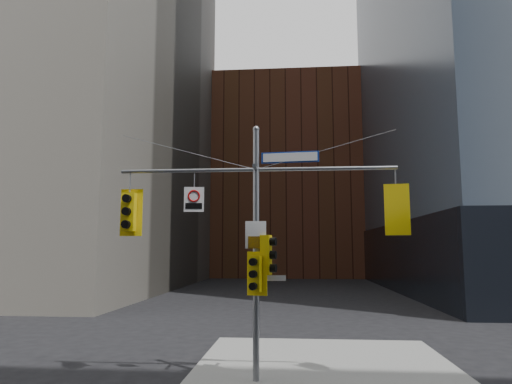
% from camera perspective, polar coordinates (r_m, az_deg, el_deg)
% --- Properties ---
extents(sidewalk_corner, '(8.00, 8.00, 0.15)m').
position_cam_1_polar(sidewalk_corner, '(15.40, 8.65, -20.76)').
color(sidewalk_corner, gray).
rests_on(sidewalk_corner, ground).
extents(brick_midrise, '(26.00, 20.00, 28.00)m').
position_cam_1_polar(brick_midrise, '(69.72, 3.94, 1.32)').
color(brick_midrise, brown).
rests_on(brick_midrise, ground).
extents(signal_assembly, '(8.00, 0.80, 7.30)m').
position_cam_1_polar(signal_assembly, '(13.00, 0.01, -4.07)').
color(signal_assembly, gray).
rests_on(signal_assembly, ground).
extents(traffic_light_west_arm, '(0.67, 0.52, 1.40)m').
position_cam_1_polar(traffic_light_west_arm, '(13.87, -15.58, -2.42)').
color(traffic_light_west_arm, yellow).
rests_on(traffic_light_west_arm, ground).
extents(traffic_light_east_arm, '(0.67, 0.58, 1.41)m').
position_cam_1_polar(traffic_light_east_arm, '(13.29, 17.17, -2.16)').
color(traffic_light_east_arm, yellow).
rests_on(traffic_light_east_arm, ground).
extents(traffic_light_pole_side, '(0.48, 0.40, 1.11)m').
position_cam_1_polar(traffic_light_pole_side, '(12.96, 1.45, -7.86)').
color(traffic_light_pole_side, yellow).
rests_on(traffic_light_pole_side, ground).
extents(traffic_light_pole_front, '(0.57, 0.53, 1.21)m').
position_cam_1_polar(traffic_light_pole_front, '(12.73, -0.09, -10.18)').
color(traffic_light_pole_front, yellow).
rests_on(traffic_light_pole_front, ground).
extents(street_sign_blade, '(1.66, 0.20, 0.32)m').
position_cam_1_polar(street_sign_blade, '(13.21, 4.26, 4.36)').
color(street_sign_blade, navy).
rests_on(street_sign_blade, ground).
extents(regulatory_sign_arm, '(0.58, 0.12, 0.72)m').
position_cam_1_polar(regulatory_sign_arm, '(13.32, -7.76, -0.82)').
color(regulatory_sign_arm, silver).
rests_on(regulatory_sign_arm, ground).
extents(regulatory_sign_pole, '(0.59, 0.11, 0.77)m').
position_cam_1_polar(regulatory_sign_pole, '(12.87, -0.04, -5.46)').
color(regulatory_sign_pole, silver).
rests_on(regulatory_sign_pole, ground).
extents(street_blade_ew, '(0.77, 0.10, 0.15)m').
position_cam_1_polar(street_blade_ew, '(12.98, 2.02, -10.70)').
color(street_blade_ew, silver).
rests_on(street_blade_ew, ground).
extents(street_blade_ns, '(0.07, 0.76, 0.15)m').
position_cam_1_polar(street_blade_ns, '(13.46, 0.18, -10.54)').
color(street_blade_ns, '#145926').
rests_on(street_blade_ns, ground).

